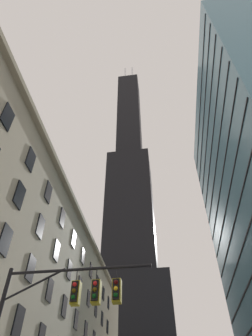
% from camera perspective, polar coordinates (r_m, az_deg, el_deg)
% --- Properties ---
extents(station_building, '(17.30, 66.38, 25.67)m').
position_cam_1_polar(station_building, '(43.63, -21.74, -25.48)').
color(station_building, '#B2A88E').
rests_on(station_building, ground).
extents(dark_skyscraper, '(29.43, 29.43, 208.31)m').
position_cam_1_polar(dark_skyscraper, '(125.82, 0.96, -14.15)').
color(dark_skyscraper, black).
rests_on(dark_skyscraper, ground).
extents(traffic_signal_mast, '(7.16, 0.63, 7.67)m').
position_cam_1_polar(traffic_signal_mast, '(14.51, -11.97, -25.62)').
color(traffic_signal_mast, black).
rests_on(traffic_signal_mast, sidewalk_left).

